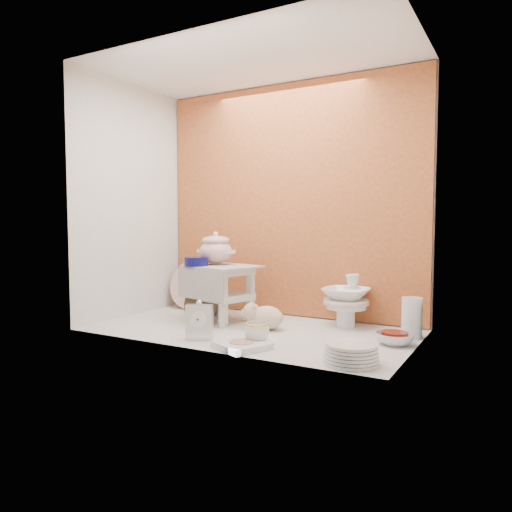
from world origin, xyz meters
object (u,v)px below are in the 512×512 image
at_px(gold_rim_teacup, 257,332).
at_px(crystal_bowl, 395,339).
at_px(mantel_clock, 199,320).
at_px(soup_tureen, 216,248).
at_px(blue_white_vase, 213,298).
at_px(floral_platter, 193,285).
at_px(step_stool, 222,293).
at_px(dinner_plate_stack, 351,353).
at_px(porcelain_tower, 346,300).
at_px(plush_pig, 267,317).

bearing_deg(gold_rim_teacup, crystal_bowl, 29.46).
relative_size(mantel_clock, gold_rim_teacup, 1.62).
bearing_deg(soup_tureen, gold_rim_teacup, -39.17).
bearing_deg(soup_tureen, blue_white_vase, 131.93).
bearing_deg(crystal_bowl, floral_platter, 168.07).
distance_m(soup_tureen, mantel_clock, 0.64).
bearing_deg(mantel_clock, floral_platter, 106.74).
relative_size(soup_tureen, mantel_clock, 1.22).
height_order(floral_platter, crystal_bowl, floral_platter).
bearing_deg(blue_white_vase, crystal_bowl, -9.79).
xyz_separation_m(step_stool, gold_rim_teacup, (0.47, -0.39, -0.11)).
xyz_separation_m(dinner_plate_stack, porcelain_tower, (-0.26, 0.70, 0.11)).
bearing_deg(soup_tureen, step_stool, -31.41).
xyz_separation_m(blue_white_vase, dinner_plate_stack, (1.15, -0.63, -0.06)).
bearing_deg(step_stool, porcelain_tower, 31.89).
distance_m(floral_platter, gold_rim_teacup, 1.10).
xyz_separation_m(step_stool, porcelain_tower, (0.72, 0.22, -0.02)).
xyz_separation_m(soup_tureen, plush_pig, (0.43, -0.11, -0.38)).
relative_size(step_stool, floral_platter, 1.14).
bearing_deg(plush_pig, step_stool, 170.61).
bearing_deg(gold_rim_teacup, plush_pig, 109.03).
height_order(crystal_bowl, porcelain_tower, porcelain_tower).
height_order(dinner_plate_stack, porcelain_tower, porcelain_tower).
xyz_separation_m(blue_white_vase, plush_pig, (0.53, -0.23, -0.04)).
relative_size(soup_tureen, blue_white_vase, 1.14).
xyz_separation_m(soup_tureen, dinner_plate_stack, (1.05, -0.52, -0.40)).
xyz_separation_m(gold_rim_teacup, crystal_bowl, (0.60, 0.34, -0.03)).
bearing_deg(soup_tureen, crystal_bowl, -4.99).
bearing_deg(plush_pig, gold_rim_teacup, -69.16).
distance_m(step_stool, soup_tureen, 0.29).
bearing_deg(step_stool, gold_rim_teacup, -25.75).
xyz_separation_m(step_stool, crystal_bowl, (1.07, -0.05, -0.14)).
relative_size(mantel_clock, crystal_bowl, 1.07).
bearing_deg(mantel_clock, gold_rim_teacup, -12.98).
height_order(plush_pig, porcelain_tower, porcelain_tower).
bearing_deg(blue_white_vase, dinner_plate_stack, -28.71).
relative_size(soup_tureen, floral_platter, 0.70).
height_order(mantel_clock, dinner_plate_stack, mantel_clock).
distance_m(mantel_clock, gold_rim_teacup, 0.32).
bearing_deg(crystal_bowl, porcelain_tower, 141.37).
distance_m(step_stool, blue_white_vase, 0.25).
bearing_deg(gold_rim_teacup, blue_white_vase, 139.22).
relative_size(mantel_clock, porcelain_tower, 0.65).
distance_m(step_stool, crystal_bowl, 1.08).
relative_size(blue_white_vase, porcelain_tower, 0.70).
bearing_deg(floral_platter, porcelain_tower, -1.74).
distance_m(soup_tureen, blue_white_vase, 0.37).
bearing_deg(mantel_clock, dinner_plate_stack, -24.09).
xyz_separation_m(dinner_plate_stack, crystal_bowl, (0.09, 0.42, -0.02)).
height_order(mantel_clock, crystal_bowl, mantel_clock).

